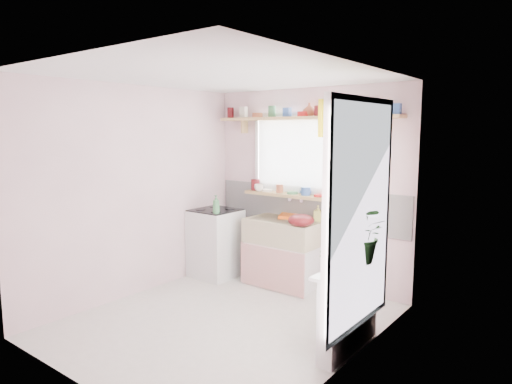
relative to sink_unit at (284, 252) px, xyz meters
The scene contains 19 objects.
room 1.31m from the sink_unit, 28.17° to the right, with size 3.20×3.20×3.20m.
sink_unit is the anchor object (origin of this frame).
cooker 0.98m from the sink_unit, 165.62° to the right, with size 0.58×0.58×0.93m.
radiator_ledge 1.82m from the sink_unit, 37.05° to the right, with size 0.22×0.95×0.78m.
windowsill 0.73m from the sink_unit, 90.00° to the left, with size 1.40×0.22×0.04m, color tan.
pine_shelf 1.70m from the sink_unit, 49.64° to the left, with size 2.52×0.24×0.04m, color tan.
shelf_crockery 1.78m from the sink_unit, 49.64° to the left, with size 2.47×0.11×0.12m.
sill_crockery 0.81m from the sink_unit, 95.28° to the left, with size 1.35×0.11×0.12m.
dish_tray 0.49m from the sink_unit, 80.29° to the left, with size 0.40×0.30×0.04m, color orange.
colander 0.65m from the sink_unit, 27.29° to the right, with size 0.31×0.31×0.14m, color #5D1013.
jade_plant 1.84m from the sink_unit, 31.52° to the right, with size 0.48×0.41×0.53m, color #346A2A.
fruit_bowl 1.59m from the sink_unit, 26.62° to the right, with size 0.30×0.30×0.07m, color silver.
herb_pot 1.99m from the sink_unit, 45.45° to the right, with size 0.11×0.08×0.21m, color #275A24.
soap_bottle_sink 0.67m from the sink_unit, 28.01° to the left, with size 0.09×0.09×0.20m, color #D4CA5E.
sill_cup 0.93m from the sink_unit, 165.62° to the left, with size 0.12×0.12×0.10m, color white.
sill_bowl 0.81m from the sink_unit, 55.18° to the left, with size 0.17×0.17×0.05m, color #324AA3.
shelf_vase 1.82m from the sink_unit, 49.43° to the left, with size 0.16×0.16×0.17m, color #9D4D30.
cooker_bottle 1.05m from the sink_unit, 147.59° to the right, with size 0.09×0.09×0.24m, color #478E54.
fruit 1.61m from the sink_unit, 26.32° to the right, with size 0.20×0.14×0.10m.
Camera 1 is at (3.02, -3.39, 1.97)m, focal length 32.00 mm.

